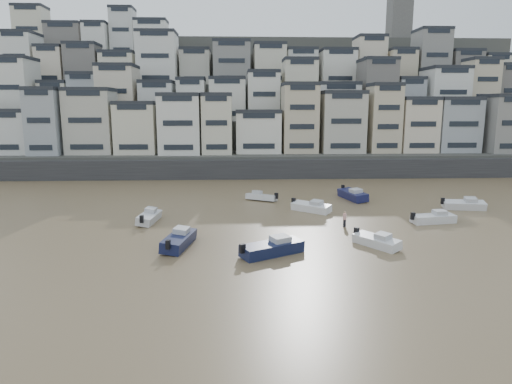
{
  "coord_description": "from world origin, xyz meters",
  "views": [
    {
      "loc": [
        7.04,
        -18.13,
        13.06
      ],
      "look_at": [
        9.15,
        30.0,
        4.0
      ],
      "focal_mm": 32.0,
      "sensor_mm": 36.0,
      "label": 1
    }
  ],
  "objects_px": {
    "person_pink": "(345,219)",
    "boat_d": "(434,217)",
    "boat_c": "(179,238)",
    "boat_a": "(272,245)",
    "boat_i": "(353,193)",
    "boat_b": "(377,239)",
    "boat_h": "(261,196)",
    "boat_f": "(149,216)",
    "boat_e": "(311,206)",
    "boat_g": "(464,204)"
  },
  "relations": [
    {
      "from": "person_pink",
      "to": "boat_d",
      "type": "bearing_deg",
      "value": 6.78
    },
    {
      "from": "boat_c",
      "to": "boat_a",
      "type": "height_order",
      "value": "boat_a"
    },
    {
      "from": "boat_i",
      "to": "boat_d",
      "type": "relative_size",
      "value": 1.2
    },
    {
      "from": "boat_c",
      "to": "boat_b",
      "type": "distance_m",
      "value": 18.67
    },
    {
      "from": "boat_b",
      "to": "boat_h",
      "type": "xyz_separation_m",
      "value": [
        -9.67,
        22.04,
        -0.05
      ]
    },
    {
      "from": "boat_b",
      "to": "boat_d",
      "type": "height_order",
      "value": "boat_d"
    },
    {
      "from": "boat_i",
      "to": "person_pink",
      "type": "distance_m",
      "value": 15.64
    },
    {
      "from": "boat_b",
      "to": "person_pink",
      "type": "xyz_separation_m",
      "value": [
        -1.31,
        7.3,
        0.16
      ]
    },
    {
      "from": "boat_a",
      "to": "person_pink",
      "type": "height_order",
      "value": "boat_a"
    },
    {
      "from": "boat_b",
      "to": "boat_h",
      "type": "relative_size",
      "value": 1.08
    },
    {
      "from": "boat_f",
      "to": "boat_h",
      "type": "distance_m",
      "value": 17.91
    },
    {
      "from": "boat_e",
      "to": "boat_c",
      "type": "distance_m",
      "value": 20.39
    },
    {
      "from": "boat_e",
      "to": "boat_c",
      "type": "relative_size",
      "value": 0.88
    },
    {
      "from": "boat_b",
      "to": "person_pink",
      "type": "relative_size",
      "value": 2.99
    },
    {
      "from": "boat_b",
      "to": "boat_i",
      "type": "bearing_deg",
      "value": 136.99
    },
    {
      "from": "boat_f",
      "to": "person_pink",
      "type": "xyz_separation_m",
      "value": [
        21.88,
        -3.01,
        0.12
      ]
    },
    {
      "from": "boat_i",
      "to": "boat_f",
      "type": "relative_size",
      "value": 1.2
    },
    {
      "from": "boat_g",
      "to": "boat_a",
      "type": "height_order",
      "value": "boat_a"
    },
    {
      "from": "boat_g",
      "to": "boat_c",
      "type": "relative_size",
      "value": 0.89
    },
    {
      "from": "boat_g",
      "to": "boat_h",
      "type": "distance_m",
      "value": 26.63
    },
    {
      "from": "boat_e",
      "to": "boat_a",
      "type": "relative_size",
      "value": 0.87
    },
    {
      "from": "boat_d",
      "to": "boat_h",
      "type": "bearing_deg",
      "value": 134.8
    },
    {
      "from": "boat_e",
      "to": "boat_c",
      "type": "xyz_separation_m",
      "value": [
        -14.85,
        -13.97,
        0.1
      ]
    },
    {
      "from": "boat_g",
      "to": "boat_b",
      "type": "bearing_deg",
      "value": -127.07
    },
    {
      "from": "boat_d",
      "to": "boat_i",
      "type": "bearing_deg",
      "value": 103.43
    },
    {
      "from": "boat_a",
      "to": "person_pink",
      "type": "xyz_separation_m",
      "value": [
        8.73,
        9.29,
        -0.01
      ]
    },
    {
      "from": "person_pink",
      "to": "boat_h",
      "type": "bearing_deg",
      "value": 119.53
    },
    {
      "from": "boat_b",
      "to": "boat_h",
      "type": "bearing_deg",
      "value": 169.31
    },
    {
      "from": "person_pink",
      "to": "boat_g",
      "type": "bearing_deg",
      "value": 24.35
    },
    {
      "from": "boat_i",
      "to": "boat_c",
      "type": "bearing_deg",
      "value": -58.81
    },
    {
      "from": "boat_f",
      "to": "boat_g",
      "type": "bearing_deg",
      "value": -76.13
    },
    {
      "from": "boat_g",
      "to": "boat_c",
      "type": "xyz_separation_m",
      "value": [
        -34.71,
        -14.36,
        0.1
      ]
    },
    {
      "from": "boat_i",
      "to": "boat_d",
      "type": "xyz_separation_m",
      "value": [
        5.82,
        -13.67,
        -0.15
      ]
    },
    {
      "from": "boat_d",
      "to": "boat_h",
      "type": "height_order",
      "value": "boat_d"
    },
    {
      "from": "boat_e",
      "to": "boat_d",
      "type": "height_order",
      "value": "boat_e"
    },
    {
      "from": "boat_d",
      "to": "boat_b",
      "type": "bearing_deg",
      "value": -146.69
    },
    {
      "from": "boat_a",
      "to": "boat_h",
      "type": "relative_size",
      "value": 1.34
    },
    {
      "from": "boat_e",
      "to": "boat_h",
      "type": "xyz_separation_m",
      "value": [
        -5.86,
        7.27,
        -0.1
      ]
    },
    {
      "from": "boat_a",
      "to": "boat_h",
      "type": "bearing_deg",
      "value": 59.5
    },
    {
      "from": "boat_g",
      "to": "boat_b",
      "type": "height_order",
      "value": "boat_g"
    },
    {
      "from": "boat_e",
      "to": "boat_b",
      "type": "distance_m",
      "value": 15.26
    },
    {
      "from": "boat_g",
      "to": "boat_i",
      "type": "relative_size",
      "value": 0.86
    },
    {
      "from": "boat_h",
      "to": "boat_b",
      "type": "bearing_deg",
      "value": 142.02
    },
    {
      "from": "boat_c",
      "to": "person_pink",
      "type": "distance_m",
      "value": 18.51
    },
    {
      "from": "boat_e",
      "to": "boat_f",
      "type": "bearing_deg",
      "value": -126.55
    },
    {
      "from": "boat_g",
      "to": "person_pink",
      "type": "bearing_deg",
      "value": -146.07
    },
    {
      "from": "boat_i",
      "to": "boat_d",
      "type": "distance_m",
      "value": 14.86
    },
    {
      "from": "boat_g",
      "to": "person_pink",
      "type": "xyz_separation_m",
      "value": [
        -17.38,
        -7.87,
        0.1
      ]
    },
    {
      "from": "boat_e",
      "to": "boat_a",
      "type": "xyz_separation_m",
      "value": [
        -6.24,
        -16.76,
        0.12
      ]
    },
    {
      "from": "boat_h",
      "to": "person_pink",
      "type": "relative_size",
      "value": 2.78
    }
  ]
}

